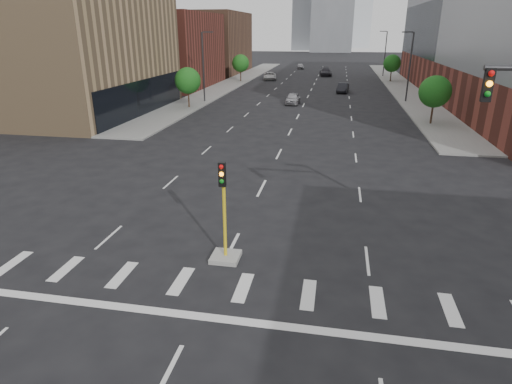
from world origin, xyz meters
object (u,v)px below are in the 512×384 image
(car_mid_right, at_px, (343,88))
(car_far_left, at_px, (270,76))
(median_traffic_signal, at_px, (225,239))
(car_near_left, at_px, (293,98))
(car_deep_right, at_px, (326,72))
(car_distant, at_px, (300,66))

(car_mid_right, distance_m, car_far_left, 21.52)
(median_traffic_signal, distance_m, car_near_left, 41.80)
(car_far_left, bearing_deg, car_mid_right, -57.38)
(car_near_left, xyz_separation_m, car_mid_right, (6.58, 12.50, 0.00))
(median_traffic_signal, bearing_deg, car_mid_right, 84.65)
(car_mid_right, xyz_separation_m, car_far_left, (-14.15, 16.21, -0.00))
(median_traffic_signal, bearing_deg, car_near_left, 92.06)
(car_mid_right, height_order, car_deep_right, car_deep_right)
(car_near_left, bearing_deg, car_deep_right, 86.63)
(median_traffic_signal, bearing_deg, car_far_left, 97.33)
(car_near_left, distance_m, car_deep_right, 38.34)
(car_far_left, bearing_deg, car_deep_right, 33.52)
(median_traffic_signal, relative_size, car_deep_right, 0.77)
(car_deep_right, xyz_separation_m, car_distant, (-6.87, 16.86, -0.15))
(median_traffic_signal, height_order, car_near_left, median_traffic_signal)
(car_deep_right, bearing_deg, median_traffic_signal, -97.06)
(median_traffic_signal, distance_m, car_deep_right, 80.01)
(median_traffic_signal, relative_size, car_distant, 1.10)
(median_traffic_signal, distance_m, car_mid_right, 54.51)
(car_far_left, bearing_deg, median_traffic_signal, -91.16)
(car_mid_right, bearing_deg, car_distant, 110.64)
(median_traffic_signal, height_order, car_far_left, median_traffic_signal)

